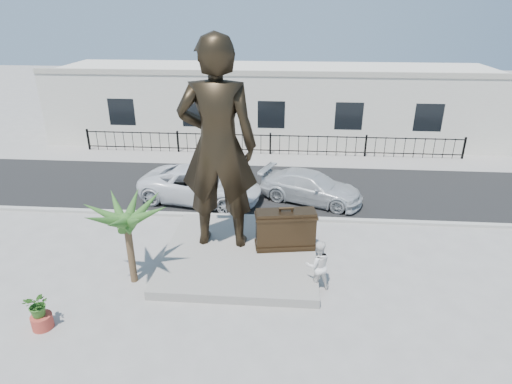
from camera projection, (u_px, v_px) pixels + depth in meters
ground at (251, 283)px, 13.59m from camera, size 100.00×100.00×0.00m
street at (265, 186)px, 20.89m from camera, size 40.00×7.00×0.01m
curb at (261, 217)px, 17.67m from camera, size 40.00×0.25×0.12m
far_sidewalk at (269, 159)px, 24.53m from camera, size 40.00×2.50×0.02m
plinth at (241, 254)px, 14.93m from camera, size 5.20×5.20×0.30m
fence at (270, 145)px, 25.03m from camera, size 22.00×0.10×1.20m
building at (274, 102)px, 28.21m from camera, size 28.00×7.00×4.40m
statue at (218, 146)px, 13.99m from camera, size 2.61×1.72×7.14m
suitcase at (285, 230)px, 14.72m from camera, size 2.10×0.95×1.42m
tourist at (318, 265)px, 13.08m from camera, size 0.90×0.76×1.63m
car_white at (201, 185)px, 19.03m from camera, size 5.79×3.47×1.51m
car_silver at (311, 187)px, 19.03m from camera, size 4.94×3.33×1.33m
worker at (222, 142)px, 24.60m from camera, size 1.22×1.08×1.64m
palm_tree at (135, 281)px, 13.72m from camera, size 1.80×1.80×3.20m
planter at (42, 321)px, 11.66m from camera, size 0.56×0.56×0.40m
shrub at (38, 305)px, 11.44m from camera, size 0.76×0.69×0.72m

